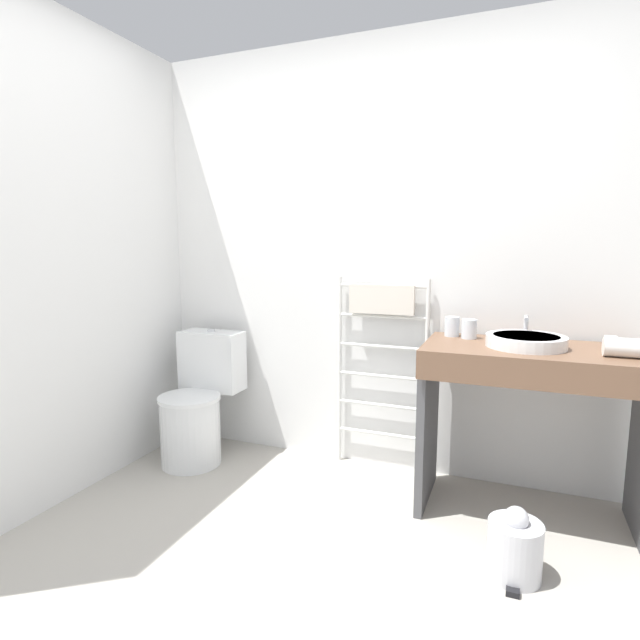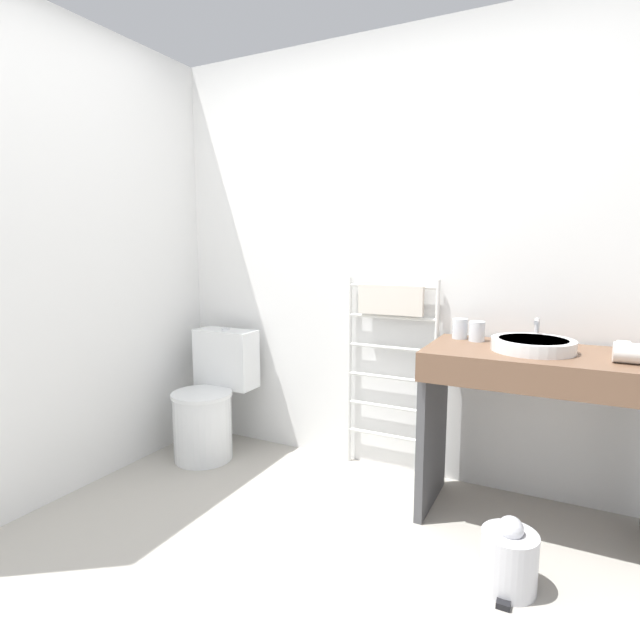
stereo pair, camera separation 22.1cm
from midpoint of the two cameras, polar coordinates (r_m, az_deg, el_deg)
wall_back at (r=2.97m, az=10.29°, el=6.86°), size 3.02×0.12×2.49m
wall_side at (r=3.05m, az=-22.35°, el=6.40°), size 0.12×2.33×2.49m
toilet at (r=3.25m, az=-10.44°, el=-9.21°), size 0.41×0.53×0.79m
towel_radiator at (r=2.90m, az=10.25°, el=-1.97°), size 0.55×0.06×1.14m
vanity_counter at (r=2.57m, az=25.96°, el=-9.18°), size 1.01×0.55×0.85m
sink_basin at (r=2.50m, az=25.53°, el=-2.58°), size 0.36×0.36×0.06m
faucet at (r=2.69m, az=25.72°, el=-0.78°), size 0.02×0.10×0.13m
cup_near_wall at (r=2.70m, az=17.99°, el=-0.96°), size 0.08×0.08×0.10m
cup_near_edge at (r=2.65m, az=19.80°, el=-1.25°), size 0.08×0.08×0.10m
hair_dryer at (r=2.46m, az=34.87°, el=-3.18°), size 0.21×0.17×0.08m
trash_bin at (r=2.29m, az=23.66°, el=-23.77°), size 0.21×0.25×0.30m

